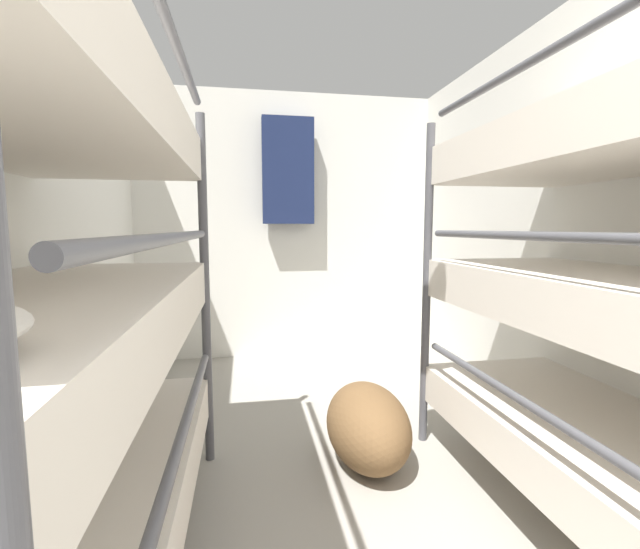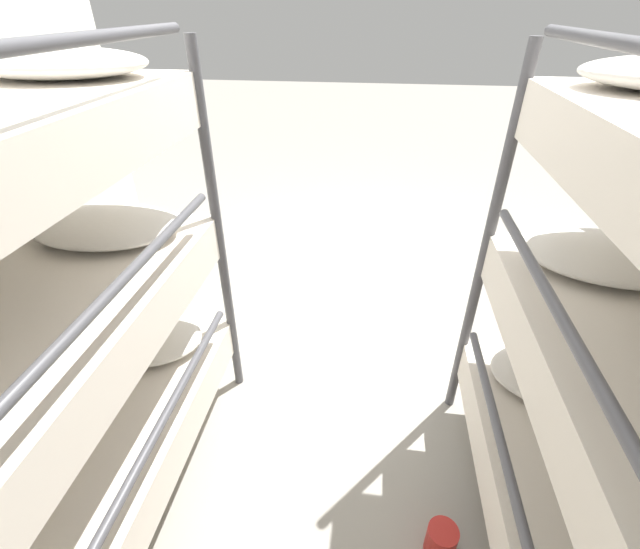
{
  "view_description": "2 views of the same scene",
  "coord_description": "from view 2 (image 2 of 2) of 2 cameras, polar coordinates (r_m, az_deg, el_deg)",
  "views": [
    {
      "loc": [
        -0.38,
        0.23,
        1.17
      ],
      "look_at": [
        0.01,
        2.44,
        0.92
      ],
      "focal_mm": 24.0,
      "sensor_mm": 36.0,
      "label": 1
    },
    {
      "loc": [
        -0.1,
        2.19,
        1.79
      ],
      "look_at": [
        0.14,
        0.43,
        0.65
      ],
      "focal_mm": 24.0,
      "sensor_mm": 36.0,
      "label": 2
    }
  ],
  "objects": [
    {
      "name": "tin_can",
      "position": [
        1.96,
        15.83,
        -30.96
      ],
      "size": [
        0.12,
        0.12,
        0.14
      ],
      "color": "#AD231E",
      "rests_on": "ground_plane"
    },
    {
      "name": "bunk_stack_right_near",
      "position": [
        1.56,
        -36.72,
        -8.95
      ],
      "size": [
        0.76,
        1.82,
        1.74
      ],
      "color": "#4C4C51",
      "rests_on": "ground_plane"
    },
    {
      "name": "ground_plane",
      "position": [
        2.83,
        3.93,
        -6.72
      ],
      "size": [
        20.0,
        20.0,
        0.0
      ],
      "primitive_type": "plane",
      "color": "gray"
    }
  ]
}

